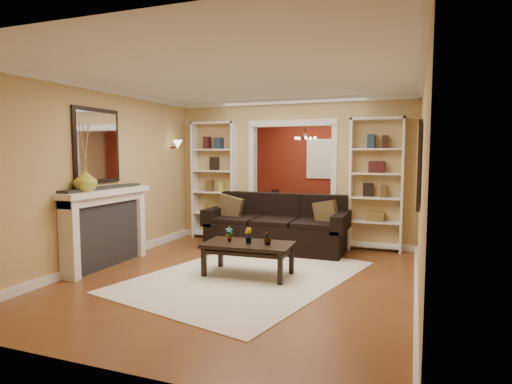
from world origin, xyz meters
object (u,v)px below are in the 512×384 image
at_px(bookshelf_left, 215,181).
at_px(sofa, 276,223).
at_px(bookshelf_right, 376,185).
at_px(dining_table, 304,217).
at_px(coffee_table, 248,259).
at_px(fireplace, 107,228).

bearing_deg(bookshelf_left, sofa, -21.47).
height_order(bookshelf_right, dining_table, bookshelf_right).
relative_size(bookshelf_left, dining_table, 1.56).
relative_size(sofa, coffee_table, 2.03).
height_order(coffee_table, bookshelf_right, bookshelf_right).
relative_size(sofa, bookshelf_left, 1.07).
bearing_deg(bookshelf_right, bookshelf_left, 180.00).
distance_m(coffee_table, bookshelf_left, 2.91).
bearing_deg(bookshelf_right, dining_table, 135.49).
relative_size(fireplace, dining_table, 1.15).
xyz_separation_m(bookshelf_right, fireplace, (-3.64, -2.53, -0.57)).
height_order(bookshelf_left, bookshelf_right, same).
bearing_deg(coffee_table, fireplace, -175.22).
distance_m(coffee_table, dining_table, 3.89).
xyz_separation_m(coffee_table, bookshelf_left, (-1.60, 2.25, 0.92)).
bearing_deg(dining_table, fireplace, 154.76).
relative_size(coffee_table, dining_table, 0.82).
xyz_separation_m(bookshelf_left, fireplace, (-0.54, -2.53, -0.57)).
distance_m(sofa, bookshelf_left, 1.72).
bearing_deg(coffee_table, bookshelf_right, 53.48).
relative_size(bookshelf_left, fireplace, 1.35).
height_order(sofa, bookshelf_right, bookshelf_right).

